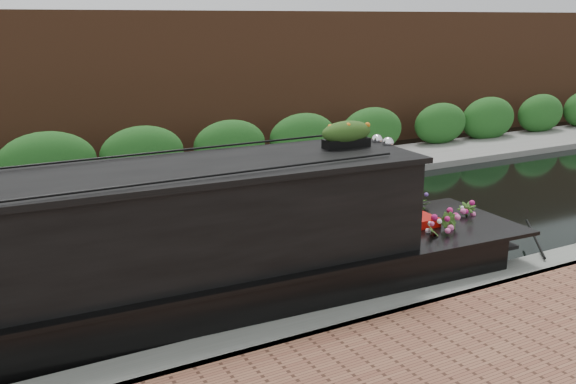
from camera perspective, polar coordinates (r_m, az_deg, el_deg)
ground at (r=10.98m, az=-4.18°, el=-5.14°), size 80.00×80.00×0.00m
near_bank_coping at (r=8.34m, az=5.66°, el=-12.05°), size 40.00×0.60×0.50m
far_bank_path at (r=14.72m, az=-11.10°, el=-0.08°), size 40.00×2.40×0.34m
far_hedge at (r=15.56m, az=-12.14°, el=0.69°), size 40.00×1.10×2.80m
far_brick_wall at (r=17.52m, az=-14.18°, el=2.19°), size 40.00×1.00×8.00m
narrowboat at (r=8.16m, az=-14.44°, el=-7.07°), size 11.37×2.55×2.64m
rope_fender at (r=11.30m, az=16.55°, el=-4.28°), size 0.33×0.35×0.33m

